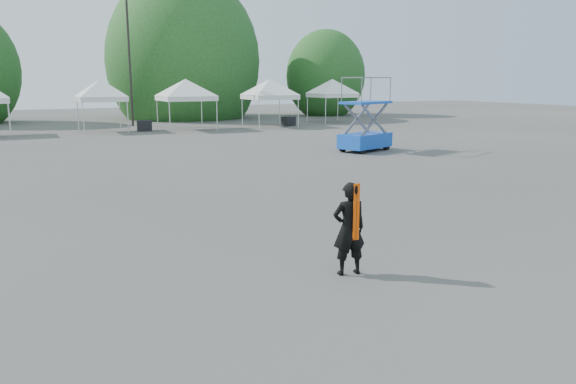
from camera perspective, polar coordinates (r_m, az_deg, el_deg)
name	(u,v)px	position (r m, az deg, el deg)	size (l,w,h in m)	color
ground	(319,250)	(11.16, 3.18, -5.86)	(120.00, 120.00, 0.00)	#474442
light_pole_east	(129,47)	(42.11, -15.87, 13.97)	(0.60, 0.25, 9.80)	black
tree_mid_e	(184,61)	(50.33, -10.55, 12.94)	(5.12, 5.12, 7.79)	#382314
tree_far_e	(326,76)	(53.70, 3.83, 11.69)	(3.84, 3.84, 5.84)	#382314
tent_e	(100,83)	(37.99, -18.52, 10.43)	(4.04, 4.04, 3.88)	silver
tent_f	(185,83)	(38.10, -10.37, 10.83)	(4.71, 4.71, 3.88)	silver
tent_g	(270,83)	(40.05, -1.88, 11.02)	(4.50, 4.50, 3.88)	silver
tent_h	(332,83)	(44.62, 4.52, 11.03)	(4.30, 4.30, 3.88)	silver
man	(349,229)	(9.61, 6.22, -3.72)	(0.64, 0.47, 1.62)	black
scissor_lift	(366,114)	(26.52, 7.90, 7.84)	(2.93, 2.16, 3.40)	#0D3BB5
crate_mid	(144,126)	(37.82, -14.38, 6.54)	(0.90, 0.70, 0.70)	black
crate_east	(288,121)	(40.78, 0.05, 7.19)	(0.85, 0.66, 0.66)	black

